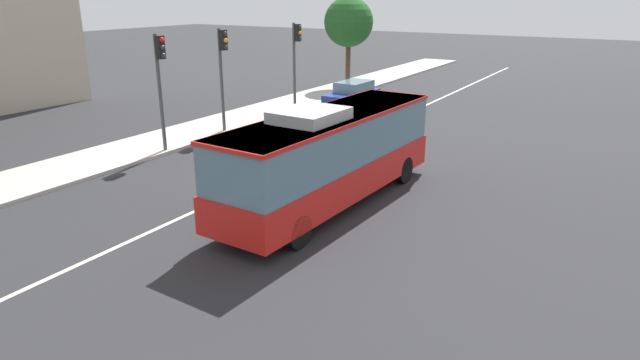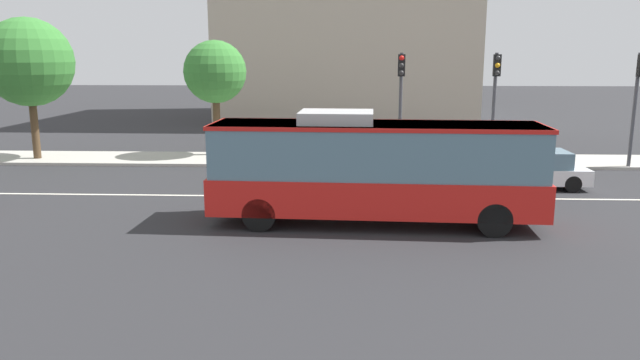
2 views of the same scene
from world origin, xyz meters
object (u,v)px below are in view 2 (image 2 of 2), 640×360
object	(u,v)px
transit_bus	(375,166)
street_tree_kerbside_left	(215,73)
sedan_white	(529,169)
traffic_light_near_corner	(638,91)
traffic_light_mid_block	(401,90)
traffic_light_far_corner	(495,90)
street_tree_kerbside_centre	(28,62)

from	to	relation	value
transit_bus	street_tree_kerbside_left	world-z (taller)	street_tree_kerbside_left
street_tree_kerbside_left	transit_bus	bearing A→B (deg)	-58.35
sedan_white	traffic_light_near_corner	world-z (taller)	traffic_light_near_corner
traffic_light_mid_block	street_tree_kerbside_left	bearing A→B (deg)	-101.44
transit_bus	traffic_light_near_corner	world-z (taller)	traffic_light_near_corner
traffic_light_far_corner	street_tree_kerbside_centre	xyz separation A→B (m)	(-21.79, 0.93, 1.19)
transit_bus	street_tree_kerbside_centre	distance (m)	19.32
transit_bus	street_tree_kerbside_left	distance (m)	14.27
traffic_light_mid_block	street_tree_kerbside_left	xyz separation A→B (m)	(-8.95, 2.63, 0.68)
traffic_light_mid_block	sedan_white	bearing A→B (deg)	55.12
transit_bus	traffic_light_far_corner	world-z (taller)	traffic_light_far_corner
sedan_white	traffic_light_mid_block	world-z (taller)	traffic_light_mid_block
transit_bus	street_tree_kerbside_left	bearing A→B (deg)	124.20
transit_bus	traffic_light_near_corner	size ratio (longest dim) A/B	1.94
transit_bus	traffic_light_mid_block	xyz separation A→B (m)	(1.57, 9.33, 1.75)
traffic_light_near_corner	traffic_light_mid_block	xyz separation A→B (m)	(-10.40, 0.04, 0.00)
street_tree_kerbside_centre	sedan_white	bearing A→B (deg)	-12.79
transit_bus	street_tree_kerbside_centre	world-z (taller)	street_tree_kerbside_centre
sedan_white	street_tree_kerbside_left	world-z (taller)	street_tree_kerbside_left
sedan_white	traffic_light_far_corner	world-z (taller)	traffic_light_far_corner
traffic_light_near_corner	traffic_light_far_corner	bearing A→B (deg)	-89.45
sedan_white	street_tree_kerbside_left	xyz separation A→B (m)	(-13.67, 6.57, 3.52)
sedan_white	traffic_light_far_corner	xyz separation A→B (m)	(-0.49, 4.13, 2.84)
transit_bus	traffic_light_mid_block	size ratio (longest dim) A/B	1.94
transit_bus	sedan_white	distance (m)	8.36
street_tree_kerbside_left	traffic_light_far_corner	bearing A→B (deg)	-10.49
sedan_white	street_tree_kerbside_left	size ratio (longest dim) A/B	0.77
sedan_white	traffic_light_mid_block	bearing A→B (deg)	-39.82
traffic_light_mid_block	traffic_light_far_corner	xyz separation A→B (m)	(4.23, 0.19, 0.00)
traffic_light_mid_block	street_tree_kerbside_centre	size ratio (longest dim) A/B	0.76
transit_bus	street_tree_kerbside_centre	xyz separation A→B (m)	(-15.98, 10.45, 2.94)
sedan_white	traffic_light_near_corner	xyz separation A→B (m)	(5.68, 3.89, 2.84)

